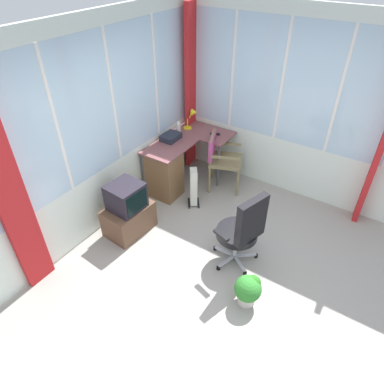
{
  "coord_description": "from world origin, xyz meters",
  "views": [
    {
      "loc": [
        -2.43,
        -1.13,
        3.31
      ],
      "look_at": [
        0.44,
        0.75,
        0.72
      ],
      "focal_mm": 32.05,
      "sensor_mm": 36.0,
      "label": 1
    }
  ],
  "objects_px": {
    "desk": "(167,169)",
    "space_heater": "(193,186)",
    "paper_tray": "(171,137)",
    "wooden_armchair": "(218,154)",
    "desk_lamp": "(193,116)",
    "tv_remote": "(215,134)",
    "potted_plant": "(248,289)",
    "office_chair": "(243,228)",
    "tv_on_stand": "(128,211)",
    "spray_bottle": "(178,127)"
  },
  "relations": [
    {
      "from": "tv_remote",
      "to": "potted_plant",
      "type": "xyz_separation_m",
      "value": [
        -1.98,
        -1.6,
        -0.57
      ]
    },
    {
      "from": "wooden_armchair",
      "to": "desk_lamp",
      "type": "bearing_deg",
      "value": 69.29
    },
    {
      "from": "tv_remote",
      "to": "space_heater",
      "type": "height_order",
      "value": "tv_remote"
    },
    {
      "from": "desk_lamp",
      "to": "space_heater",
      "type": "distance_m",
      "value": 1.21
    },
    {
      "from": "wooden_armchair",
      "to": "space_heater",
      "type": "relative_size",
      "value": 1.49
    },
    {
      "from": "desk",
      "to": "space_heater",
      "type": "relative_size",
      "value": 2.25
    },
    {
      "from": "spray_bottle",
      "to": "potted_plant",
      "type": "height_order",
      "value": "spray_bottle"
    },
    {
      "from": "spray_bottle",
      "to": "desk",
      "type": "bearing_deg",
      "value": -164.52
    },
    {
      "from": "tv_remote",
      "to": "paper_tray",
      "type": "distance_m",
      "value": 0.71
    },
    {
      "from": "space_heater",
      "to": "potted_plant",
      "type": "bearing_deg",
      "value": -128.31
    },
    {
      "from": "desk",
      "to": "wooden_armchair",
      "type": "height_order",
      "value": "wooden_armchair"
    },
    {
      "from": "desk_lamp",
      "to": "tv_remote",
      "type": "height_order",
      "value": "desk_lamp"
    },
    {
      "from": "desk",
      "to": "potted_plant",
      "type": "bearing_deg",
      "value": -121.02
    },
    {
      "from": "office_chair",
      "to": "desk",
      "type": "bearing_deg",
      "value": 66.44
    },
    {
      "from": "desk",
      "to": "desk_lamp",
      "type": "bearing_deg",
      "value": 4.54
    },
    {
      "from": "desk",
      "to": "potted_plant",
      "type": "xyz_separation_m",
      "value": [
        -1.18,
        -1.97,
        -0.2
      ]
    },
    {
      "from": "desk_lamp",
      "to": "paper_tray",
      "type": "height_order",
      "value": "desk_lamp"
    },
    {
      "from": "paper_tray",
      "to": "wooden_armchair",
      "type": "distance_m",
      "value": 0.78
    },
    {
      "from": "office_chair",
      "to": "tv_on_stand",
      "type": "distance_m",
      "value": 1.59
    },
    {
      "from": "space_heater",
      "to": "tv_remote",
      "type": "bearing_deg",
      "value": 8.73
    },
    {
      "from": "desk",
      "to": "potted_plant",
      "type": "height_order",
      "value": "desk"
    },
    {
      "from": "desk_lamp",
      "to": "wooden_armchair",
      "type": "relative_size",
      "value": 0.35
    },
    {
      "from": "tv_on_stand",
      "to": "desk_lamp",
      "type": "bearing_deg",
      "value": 4.93
    },
    {
      "from": "paper_tray",
      "to": "desk",
      "type": "bearing_deg",
      "value": -156.77
    },
    {
      "from": "desk",
      "to": "paper_tray",
      "type": "distance_m",
      "value": 0.5
    },
    {
      "from": "spray_bottle",
      "to": "paper_tray",
      "type": "height_order",
      "value": "spray_bottle"
    },
    {
      "from": "paper_tray",
      "to": "office_chair",
      "type": "height_order",
      "value": "office_chair"
    },
    {
      "from": "space_heater",
      "to": "spray_bottle",
      "type": "bearing_deg",
      "value": 49.51
    },
    {
      "from": "tv_on_stand",
      "to": "space_heater",
      "type": "relative_size",
      "value": 1.26
    },
    {
      "from": "tv_remote",
      "to": "paper_tray",
      "type": "relative_size",
      "value": 0.5
    },
    {
      "from": "desk_lamp",
      "to": "spray_bottle",
      "type": "distance_m",
      "value": 0.32
    },
    {
      "from": "paper_tray",
      "to": "wooden_armchair",
      "type": "height_order",
      "value": "wooden_armchair"
    },
    {
      "from": "desk_lamp",
      "to": "tv_remote",
      "type": "bearing_deg",
      "value": -92.58
    },
    {
      "from": "tv_remote",
      "to": "potted_plant",
      "type": "height_order",
      "value": "tv_remote"
    },
    {
      "from": "paper_tray",
      "to": "potted_plant",
      "type": "distance_m",
      "value": 2.62
    },
    {
      "from": "desk",
      "to": "office_chair",
      "type": "height_order",
      "value": "office_chair"
    },
    {
      "from": "office_chair",
      "to": "potted_plant",
      "type": "relative_size",
      "value": 2.77
    },
    {
      "from": "desk_lamp",
      "to": "paper_tray",
      "type": "distance_m",
      "value": 0.56
    },
    {
      "from": "spray_bottle",
      "to": "paper_tray",
      "type": "relative_size",
      "value": 0.72
    },
    {
      "from": "tv_remote",
      "to": "desk_lamp",
      "type": "bearing_deg",
      "value": 66.85
    },
    {
      "from": "desk_lamp",
      "to": "tv_remote",
      "type": "xyz_separation_m",
      "value": [
        -0.02,
        -0.43,
        -0.19
      ]
    },
    {
      "from": "office_chair",
      "to": "wooden_armchair",
      "type": "bearing_deg",
      "value": 39.55
    },
    {
      "from": "desk",
      "to": "desk_lamp",
      "type": "xyz_separation_m",
      "value": [
        0.82,
        0.06,
        0.55
      ]
    },
    {
      "from": "desk_lamp",
      "to": "desk",
      "type": "bearing_deg",
      "value": -175.46
    },
    {
      "from": "wooden_armchair",
      "to": "space_heater",
      "type": "bearing_deg",
      "value": 173.41
    },
    {
      "from": "potted_plant",
      "to": "tv_on_stand",
      "type": "bearing_deg",
      "value": 84.74
    },
    {
      "from": "tv_on_stand",
      "to": "paper_tray",
      "type": "bearing_deg",
      "value": 9.38
    },
    {
      "from": "tv_remote",
      "to": "office_chair",
      "type": "height_order",
      "value": "office_chair"
    },
    {
      "from": "tv_remote",
      "to": "tv_on_stand",
      "type": "bearing_deg",
      "value": 150.73
    },
    {
      "from": "tv_on_stand",
      "to": "space_heater",
      "type": "height_order",
      "value": "tv_on_stand"
    }
  ]
}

